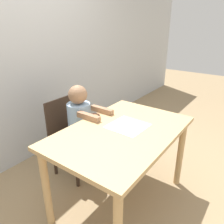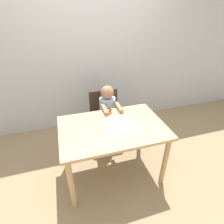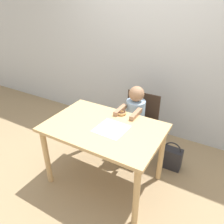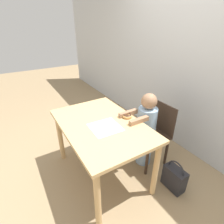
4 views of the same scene
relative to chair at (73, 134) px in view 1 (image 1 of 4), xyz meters
name	(u,v)px [view 1 (image 1 of 4)]	position (x,y,z in m)	size (l,w,h in m)	color
ground_plane	(120,200)	(-0.10, -0.69, -0.44)	(12.00, 12.00, 0.00)	#997F5B
wall_back	(18,53)	(-0.10, 0.63, 0.81)	(8.00, 0.05, 2.50)	silver
dining_table	(122,141)	(-0.10, -0.69, 0.19)	(1.21, 0.80, 0.74)	tan
chair	(73,134)	(0.00, 0.00, 0.00)	(0.45, 0.40, 0.83)	#38281E
child_figure	(80,131)	(0.00, -0.12, 0.07)	(0.25, 0.45, 1.00)	#99BCE0
donut	(95,117)	(-0.06, -0.37, 0.32)	(0.11, 0.11, 0.04)	tan
napkin	(128,126)	(-0.01, -0.69, 0.30)	(0.31, 0.31, 0.00)	white
handbag	(108,141)	(0.51, -0.09, -0.30)	(0.26, 0.13, 0.38)	#232328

